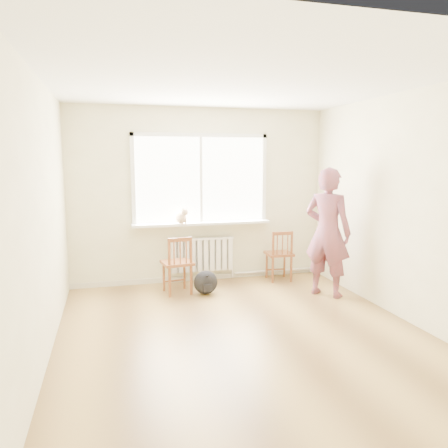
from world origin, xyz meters
TOP-DOWN VIEW (x-y plane):
  - floor at (0.00, 0.00)m, footprint 4.50×4.50m
  - ceiling at (0.00, 0.00)m, footprint 4.50×4.50m
  - back_wall at (0.00, 2.25)m, footprint 4.00×0.01m
  - window at (0.00, 2.22)m, footprint 2.12×0.05m
  - windowsill at (0.00, 2.14)m, footprint 2.15×0.22m
  - radiator at (0.00, 2.16)m, footprint 1.00×0.12m
  - heating_pipe at (1.25, 2.19)m, footprint 1.40×0.04m
  - baseboard at (0.00, 2.23)m, footprint 4.00×0.03m
  - chair_left at (-0.47, 1.61)m, footprint 0.47×0.45m
  - chair_right at (1.20, 1.88)m, footprint 0.42×0.40m
  - person at (1.55, 1.01)m, footprint 0.76×0.78m
  - cat at (-0.34, 2.06)m, footprint 0.24×0.37m
  - backpack at (-0.09, 1.49)m, footprint 0.37×0.30m

SIDE VIEW (x-z plane):
  - floor at x=0.00m, z-range 0.00..0.00m
  - baseboard at x=0.00m, z-range 0.00..0.08m
  - heating_pipe at x=1.25m, z-range 0.06..0.10m
  - backpack at x=-0.09m, z-range 0.00..0.34m
  - chair_right at x=1.20m, z-range 0.00..0.81m
  - chair_left at x=-0.47m, z-range 0.00..0.84m
  - radiator at x=0.00m, z-range 0.16..0.71m
  - person at x=1.55m, z-range 0.00..1.81m
  - windowsill at x=0.00m, z-range 0.91..0.95m
  - cat at x=-0.34m, z-range 0.93..1.18m
  - back_wall at x=0.00m, z-range 0.00..2.70m
  - window at x=0.00m, z-range 0.95..2.37m
  - ceiling at x=0.00m, z-range 2.70..2.70m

